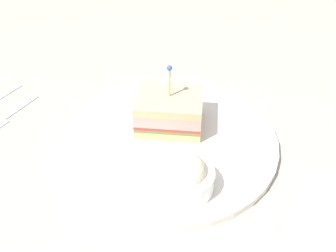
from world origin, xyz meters
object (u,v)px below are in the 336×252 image
Objects in this scene: sandwich_half_center at (166,110)px; fork at (1,120)px; coleslaw_bowl at (185,176)px; plate at (168,140)px; drink_glass at (322,245)px.

sandwich_half_center is 0.88× the size of fork.
sandwich_half_center reaches higher than fork.
coleslaw_bowl is 0.64× the size of fork.
plate is 9.59cm from coleslaw_bowl.
coleslaw_bowl is at bearing -23.81° from fork.
plate reaches higher than fork.
plate is 3.09× the size of sandwich_half_center.
fork is (-24.77, 3.15, -0.36)cm from plate.
drink_glass is at bearing -49.39° from plate.
sandwich_half_center is at bearing 127.51° from drink_glass.
drink_glass is (16.39, -21.35, 1.05)cm from sandwich_half_center.
sandwich_half_center is 24.52cm from fork.
sandwich_half_center is 1.38× the size of coleslaw_bowl.
plate is at bearing 130.61° from drink_glass.
coleslaw_bowl is 16.54cm from drink_glass.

